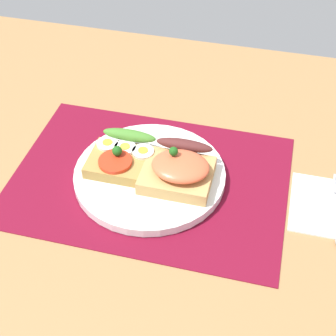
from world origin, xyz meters
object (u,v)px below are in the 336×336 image
object	(u,v)px
sandwich_egg_tomato	(123,156)
plate	(150,175)
napkin	(336,207)
sandwich_salmon	(179,169)

from	to	relation	value
sandwich_egg_tomato	plate	bearing A→B (deg)	-11.61
sandwich_egg_tomato	napkin	bearing A→B (deg)	-0.31
sandwich_salmon	napkin	world-z (taller)	sandwich_salmon
sandwich_salmon	napkin	distance (cm)	24.47
napkin	sandwich_egg_tomato	bearing A→B (deg)	179.69
plate	sandwich_egg_tomato	world-z (taller)	sandwich_egg_tomato
plate	napkin	distance (cm)	29.04
plate	napkin	world-z (taller)	plate
sandwich_egg_tomato	sandwich_salmon	xyz separation A→B (cm)	(9.53, -1.38, 0.66)
plate	sandwich_salmon	world-z (taller)	sandwich_salmon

